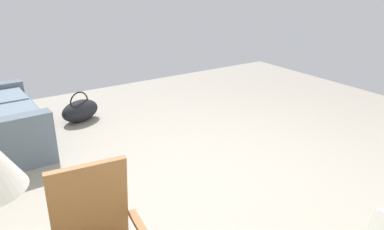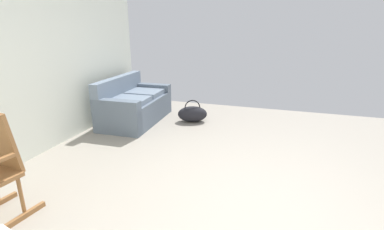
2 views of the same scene
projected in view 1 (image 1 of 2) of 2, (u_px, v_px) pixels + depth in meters
The scene contains 2 objects.
ground_plane at pixel (243, 169), 4.00m from camera, with size 7.34×7.34×0.00m, color gray.
duffel_bag at pixel (80, 110), 5.23m from camera, with size 0.49×0.63×0.43m.
Camera 1 is at (-2.64, 2.38, 2.00)m, focal length 34.63 mm.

